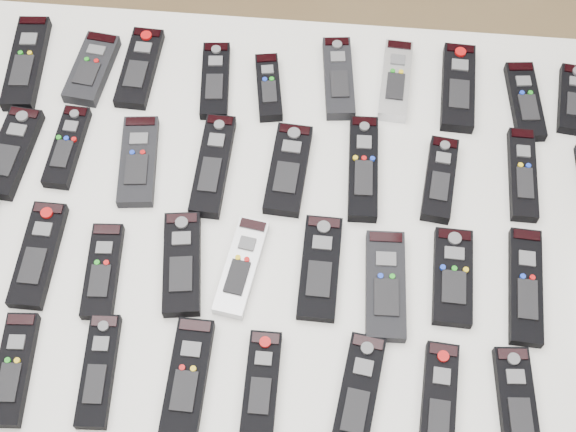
# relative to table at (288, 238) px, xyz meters

# --- Properties ---
(ground) EXTENTS (4.00, 4.00, 0.00)m
(ground) POSITION_rel_table_xyz_m (-0.07, -0.02, -0.72)
(ground) COLOR olive
(ground) RESTS_ON ground
(table) EXTENTS (1.25, 0.88, 0.78)m
(table) POSITION_rel_table_xyz_m (0.00, 0.00, 0.00)
(table) COLOR white
(table) RESTS_ON ground
(remote_0) EXTENTS (0.07, 0.21, 0.02)m
(remote_0) POSITION_rel_table_xyz_m (-0.51, 0.28, 0.07)
(remote_0) COLOR black
(remote_0) RESTS_ON table
(remote_1) EXTENTS (0.08, 0.16, 0.02)m
(remote_1) POSITION_rel_table_xyz_m (-0.39, 0.28, 0.07)
(remote_1) COLOR black
(remote_1) RESTS_ON table
(remote_2) EXTENTS (0.06, 0.18, 0.02)m
(remote_2) POSITION_rel_table_xyz_m (-0.30, 0.29, 0.07)
(remote_2) COLOR black
(remote_2) RESTS_ON table
(remote_3) EXTENTS (0.06, 0.17, 0.02)m
(remote_3) POSITION_rel_table_xyz_m (-0.16, 0.27, 0.07)
(remote_3) COLOR black
(remote_3) RESTS_ON table
(remote_4) EXTENTS (0.06, 0.14, 0.02)m
(remote_4) POSITION_rel_table_xyz_m (-0.06, 0.27, 0.07)
(remote_4) COLOR black
(remote_4) RESTS_ON table
(remote_5) EXTENTS (0.07, 0.18, 0.02)m
(remote_5) POSITION_rel_table_xyz_m (0.07, 0.30, 0.07)
(remote_5) COLOR black
(remote_5) RESTS_ON table
(remote_6) EXTENTS (0.06, 0.17, 0.02)m
(remote_6) POSITION_rel_table_xyz_m (0.17, 0.30, 0.07)
(remote_6) COLOR #B7B7BC
(remote_6) RESTS_ON table
(remote_7) EXTENTS (0.06, 0.19, 0.02)m
(remote_7) POSITION_rel_table_xyz_m (0.28, 0.30, 0.07)
(remote_7) COLOR black
(remote_7) RESTS_ON table
(remote_8) EXTENTS (0.07, 0.17, 0.02)m
(remote_8) POSITION_rel_table_xyz_m (0.40, 0.28, 0.07)
(remote_8) COLOR black
(remote_8) RESTS_ON table
(remote_9) EXTENTS (0.07, 0.15, 0.02)m
(remote_9) POSITION_rel_table_xyz_m (0.49, 0.29, 0.07)
(remote_9) COLOR black
(remote_9) RESTS_ON table
(remote_10) EXTENTS (0.07, 0.18, 0.02)m
(remote_10) POSITION_rel_table_xyz_m (-0.49, 0.09, 0.07)
(remote_10) COLOR black
(remote_10) RESTS_ON table
(remote_11) EXTENTS (0.05, 0.16, 0.02)m
(remote_11) POSITION_rel_table_xyz_m (-0.39, 0.11, 0.07)
(remote_11) COLOR black
(remote_11) RESTS_ON table
(remote_12) EXTENTS (0.08, 0.18, 0.02)m
(remote_12) POSITION_rel_table_xyz_m (-0.27, 0.09, 0.07)
(remote_12) COLOR black
(remote_12) RESTS_ON table
(remote_13) EXTENTS (0.06, 0.20, 0.02)m
(remote_13) POSITION_rel_table_xyz_m (-0.14, 0.09, 0.07)
(remote_13) COLOR black
(remote_13) RESTS_ON table
(remote_14) EXTENTS (0.07, 0.18, 0.02)m
(remote_14) POSITION_rel_table_xyz_m (-0.01, 0.10, 0.07)
(remote_14) COLOR black
(remote_14) RESTS_ON table
(remote_15) EXTENTS (0.05, 0.20, 0.02)m
(remote_15) POSITION_rel_table_xyz_m (0.12, 0.11, 0.07)
(remote_15) COLOR black
(remote_15) RESTS_ON table
(remote_16) EXTENTS (0.06, 0.16, 0.02)m
(remote_16) POSITION_rel_table_xyz_m (0.25, 0.10, 0.07)
(remote_16) COLOR black
(remote_16) RESTS_ON table
(remote_17) EXTENTS (0.05, 0.18, 0.02)m
(remote_17) POSITION_rel_table_xyz_m (0.39, 0.12, 0.07)
(remote_17) COLOR black
(remote_17) RESTS_ON table
(remote_20) EXTENTS (0.06, 0.18, 0.02)m
(remote_20) POSITION_rel_table_xyz_m (-0.39, -0.10, 0.07)
(remote_20) COLOR black
(remote_20) RESTS_ON table
(remote_21) EXTENTS (0.06, 0.16, 0.02)m
(remote_21) POSITION_rel_table_xyz_m (-0.28, -0.12, 0.07)
(remote_21) COLOR black
(remote_21) RESTS_ON table
(remote_22) EXTENTS (0.08, 0.18, 0.02)m
(remote_22) POSITION_rel_table_xyz_m (-0.16, -0.10, 0.07)
(remote_22) COLOR black
(remote_22) RESTS_ON table
(remote_23) EXTENTS (0.07, 0.17, 0.02)m
(remote_23) POSITION_rel_table_xyz_m (-0.07, -0.09, 0.07)
(remote_23) COLOR #B7B7BC
(remote_23) RESTS_ON table
(remote_24) EXTENTS (0.06, 0.18, 0.02)m
(remote_24) POSITION_rel_table_xyz_m (0.06, -0.08, 0.07)
(remote_24) COLOR black
(remote_24) RESTS_ON table
(remote_25) EXTENTS (0.07, 0.18, 0.02)m
(remote_25) POSITION_rel_table_xyz_m (0.16, -0.11, 0.07)
(remote_25) COLOR black
(remote_25) RESTS_ON table
(remote_26) EXTENTS (0.06, 0.16, 0.02)m
(remote_26) POSITION_rel_table_xyz_m (0.27, -0.08, 0.07)
(remote_26) COLOR black
(remote_26) RESTS_ON table
(remote_27) EXTENTS (0.06, 0.20, 0.02)m
(remote_27) POSITION_rel_table_xyz_m (0.38, -0.09, 0.07)
(remote_27) COLOR black
(remote_27) RESTS_ON table
(remote_30) EXTENTS (0.06, 0.17, 0.02)m
(remote_30) POSITION_rel_table_xyz_m (-0.38, -0.29, 0.07)
(remote_30) COLOR black
(remote_30) RESTS_ON table
(remote_31) EXTENTS (0.05, 0.17, 0.02)m
(remote_31) POSITION_rel_table_xyz_m (-0.26, -0.28, 0.07)
(remote_31) COLOR black
(remote_31) RESTS_ON table
(remote_32) EXTENTS (0.06, 0.18, 0.02)m
(remote_32) POSITION_rel_table_xyz_m (-0.12, -0.28, 0.07)
(remote_32) COLOR black
(remote_32) RESTS_ON table
(remote_33) EXTENTS (0.05, 0.16, 0.02)m
(remote_33) POSITION_rel_table_xyz_m (-0.01, -0.28, 0.07)
(remote_33) COLOR black
(remote_33) RESTS_ON table
(remote_34) EXTENTS (0.08, 0.19, 0.02)m
(remote_34) POSITION_rel_table_xyz_m (0.13, -0.29, 0.07)
(remote_34) COLOR black
(remote_34) RESTS_ON table
(remote_35) EXTENTS (0.06, 0.19, 0.02)m
(remote_35) POSITION_rel_table_xyz_m (0.25, -0.29, 0.07)
(remote_35) COLOR black
(remote_35) RESTS_ON table
(remote_36) EXTENTS (0.06, 0.17, 0.02)m
(remote_36) POSITION_rel_table_xyz_m (0.36, -0.28, 0.07)
(remote_36) COLOR black
(remote_36) RESTS_ON table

